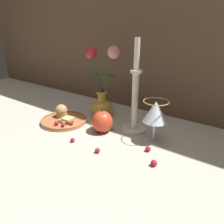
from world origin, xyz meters
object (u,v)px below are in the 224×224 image
at_px(plate_with_pastries, 63,118).
at_px(candlestick, 135,102).
at_px(wine_glass, 155,113).
at_px(apple_beside_vase, 102,122).
at_px(vase, 102,93).

bearing_deg(plate_with_pastries, candlestick, 20.31).
relative_size(wine_glass, candlestick, 0.42).
bearing_deg(candlestick, plate_with_pastries, -159.69).
bearing_deg(candlestick, apple_beside_vase, -138.29).
distance_m(plate_with_pastries, wine_glass, 0.41).
xyz_separation_m(wine_glass, candlestick, (-0.10, 0.03, 0.01)).
distance_m(wine_glass, candlestick, 0.11).
bearing_deg(apple_beside_vase, wine_glass, 14.01).
bearing_deg(wine_glass, plate_with_pastries, -169.47).
bearing_deg(plate_with_pastries, vase, 57.45).
distance_m(plate_with_pastries, candlestick, 0.32).
distance_m(vase, apple_beside_vase, 0.17).
bearing_deg(candlestick, wine_glass, -18.68).
xyz_separation_m(wine_glass, apple_beside_vase, (-0.19, -0.05, -0.07)).
bearing_deg(wine_glass, apple_beside_vase, -165.99).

